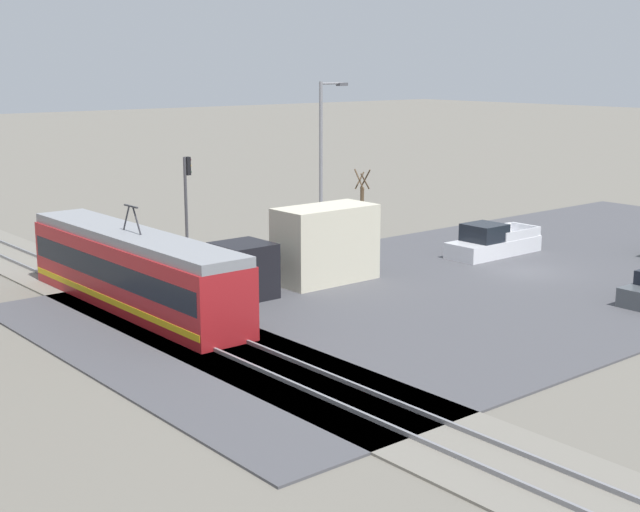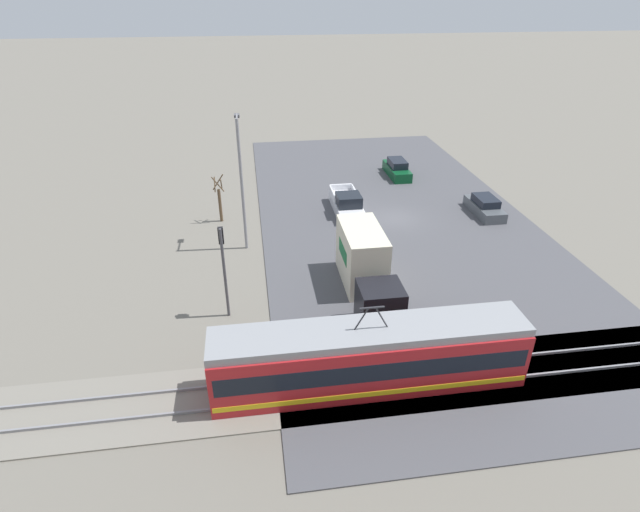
{
  "view_description": "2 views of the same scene",
  "coord_description": "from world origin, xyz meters",
  "px_view_note": "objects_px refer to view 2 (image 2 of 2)",
  "views": [
    {
      "loc": [
        -26.71,
        35.36,
        10.17
      ],
      "look_at": [
        3.18,
        10.51,
        1.78
      ],
      "focal_mm": 50.0,
      "sensor_mm": 36.0,
      "label": 1
    },
    {
      "loc": [
        11.19,
        35.36,
        16.76
      ],
      "look_at": [
        7.63,
        10.9,
        3.16
      ],
      "focal_mm": 28.0,
      "sensor_mm": 36.0,
      "label": 2
    }
  ],
  "objects_px": {
    "pickup_truck": "(347,204)",
    "traffic_light_pole": "(223,261)",
    "light_rail_tram": "(369,357)",
    "sedan_car_0": "(485,207)",
    "street_tree": "(220,201)",
    "box_truck": "(366,266)",
    "sedan_car_1": "(397,169)",
    "street_lamp_near_crossing": "(241,177)"
  },
  "relations": [
    {
      "from": "street_tree",
      "to": "pickup_truck",
      "type": "bearing_deg",
      "value": -178.94
    },
    {
      "from": "pickup_truck",
      "to": "traffic_light_pole",
      "type": "bearing_deg",
      "value": 54.46
    },
    {
      "from": "sedan_car_1",
      "to": "traffic_light_pole",
      "type": "bearing_deg",
      "value": -127.06
    },
    {
      "from": "sedan_car_0",
      "to": "sedan_car_1",
      "type": "height_order",
      "value": "sedan_car_1"
    },
    {
      "from": "street_lamp_near_crossing",
      "to": "light_rail_tram",
      "type": "bearing_deg",
      "value": 109.99
    },
    {
      "from": "sedan_car_0",
      "to": "traffic_light_pole",
      "type": "distance_m",
      "value": 23.59
    },
    {
      "from": "light_rail_tram",
      "to": "street_lamp_near_crossing",
      "type": "relative_size",
      "value": 1.57
    },
    {
      "from": "box_truck",
      "to": "sedan_car_0",
      "type": "xyz_separation_m",
      "value": [
        -12.27,
        -9.92,
        -1.06
      ]
    },
    {
      "from": "light_rail_tram",
      "to": "street_tree",
      "type": "bearing_deg",
      "value": -69.55
    },
    {
      "from": "traffic_light_pole",
      "to": "sedan_car_1",
      "type": "bearing_deg",
      "value": -127.06
    },
    {
      "from": "traffic_light_pole",
      "to": "street_tree",
      "type": "height_order",
      "value": "traffic_light_pole"
    },
    {
      "from": "sedan_car_0",
      "to": "street_tree",
      "type": "relative_size",
      "value": 1.18
    },
    {
      "from": "sedan_car_0",
      "to": "traffic_light_pole",
      "type": "relative_size",
      "value": 0.82
    },
    {
      "from": "pickup_truck",
      "to": "traffic_light_pole",
      "type": "height_order",
      "value": "traffic_light_pole"
    },
    {
      "from": "sedan_car_0",
      "to": "pickup_truck",
      "type": "bearing_deg",
      "value": 169.89
    },
    {
      "from": "street_tree",
      "to": "sedan_car_0",
      "type": "bearing_deg",
      "value": 175.2
    },
    {
      "from": "pickup_truck",
      "to": "street_tree",
      "type": "relative_size",
      "value": 1.49
    },
    {
      "from": "sedan_car_1",
      "to": "street_tree",
      "type": "bearing_deg",
      "value": -154.14
    },
    {
      "from": "street_tree",
      "to": "street_lamp_near_crossing",
      "type": "relative_size",
      "value": 0.41
    },
    {
      "from": "light_rail_tram",
      "to": "traffic_light_pole",
      "type": "relative_size",
      "value": 2.63
    },
    {
      "from": "light_rail_tram",
      "to": "street_tree",
      "type": "distance_m",
      "value": 21.06
    },
    {
      "from": "pickup_truck",
      "to": "traffic_light_pole",
      "type": "relative_size",
      "value": 1.03
    },
    {
      "from": "light_rail_tram",
      "to": "pickup_truck",
      "type": "distance_m",
      "value": 20.14
    },
    {
      "from": "sedan_car_0",
      "to": "sedan_car_1",
      "type": "bearing_deg",
      "value": 114.7
    },
    {
      "from": "pickup_truck",
      "to": "street_tree",
      "type": "distance_m",
      "value": 10.26
    },
    {
      "from": "box_truck",
      "to": "street_lamp_near_crossing",
      "type": "relative_size",
      "value": 0.9
    },
    {
      "from": "box_truck",
      "to": "sedan_car_0",
      "type": "height_order",
      "value": "box_truck"
    },
    {
      "from": "sedan_car_1",
      "to": "street_tree",
      "type": "distance_m",
      "value": 18.62
    },
    {
      "from": "pickup_truck",
      "to": "street_lamp_near_crossing",
      "type": "xyz_separation_m",
      "value": [
        8.3,
        4.93,
        4.51
      ]
    },
    {
      "from": "pickup_truck",
      "to": "traffic_light_pole",
      "type": "distance_m",
      "value": 16.5
    },
    {
      "from": "box_truck",
      "to": "sedan_car_1",
      "type": "distance_m",
      "value": 21.29
    },
    {
      "from": "box_truck",
      "to": "sedan_car_0",
      "type": "distance_m",
      "value": 15.81
    },
    {
      "from": "light_rail_tram",
      "to": "sedan_car_1",
      "type": "relative_size",
      "value": 3.06
    },
    {
      "from": "box_truck",
      "to": "pickup_truck",
      "type": "relative_size",
      "value": 1.46
    },
    {
      "from": "street_lamp_near_crossing",
      "to": "box_truck",
      "type": "bearing_deg",
      "value": 135.61
    },
    {
      "from": "pickup_truck",
      "to": "street_tree",
      "type": "xyz_separation_m",
      "value": [
        10.21,
        0.19,
        0.99
      ]
    },
    {
      "from": "street_tree",
      "to": "street_lamp_near_crossing",
      "type": "height_order",
      "value": "street_lamp_near_crossing"
    },
    {
      "from": "light_rail_tram",
      "to": "street_tree",
      "type": "xyz_separation_m",
      "value": [
        7.36,
        -19.73,
        0.1
      ]
    },
    {
      "from": "light_rail_tram",
      "to": "sedan_car_1",
      "type": "height_order",
      "value": "light_rail_tram"
    },
    {
      "from": "street_tree",
      "to": "street_lamp_near_crossing",
      "type": "distance_m",
      "value": 6.21
    },
    {
      "from": "light_rail_tram",
      "to": "street_lamp_near_crossing",
      "type": "bearing_deg",
      "value": -70.01
    },
    {
      "from": "traffic_light_pole",
      "to": "street_tree",
      "type": "xyz_separation_m",
      "value": [
        0.76,
        -13.04,
        -1.8
      ]
    }
  ]
}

